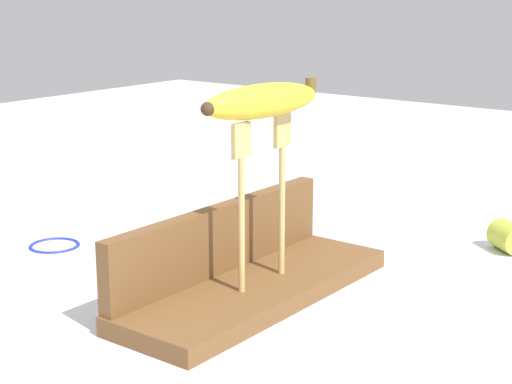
{
  "coord_description": "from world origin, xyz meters",
  "views": [
    {
      "loc": [
        -0.69,
        -0.53,
        0.34
      ],
      "look_at": [
        0.0,
        0.0,
        0.12
      ],
      "focal_mm": 58.77,
      "sensor_mm": 36.0,
      "label": 1
    }
  ],
  "objects_px": {
    "banana_chunk_near": "(508,237)",
    "banana_raised_center": "(262,101)",
    "fork_stand_center": "(262,186)",
    "wire_coil": "(54,244)"
  },
  "relations": [
    {
      "from": "banana_chunk_near",
      "to": "banana_raised_center",
      "type": "bearing_deg",
      "value": 155.79
    },
    {
      "from": "banana_chunk_near",
      "to": "wire_coil",
      "type": "bearing_deg",
      "value": 125.65
    },
    {
      "from": "fork_stand_center",
      "to": "banana_raised_center",
      "type": "xyz_separation_m",
      "value": [
        -0.0,
        0.0,
        0.09
      ]
    },
    {
      "from": "banana_raised_center",
      "to": "banana_chunk_near",
      "type": "distance_m",
      "value": 0.41
    },
    {
      "from": "banana_chunk_near",
      "to": "wire_coil",
      "type": "distance_m",
      "value": 0.59
    },
    {
      "from": "fork_stand_center",
      "to": "wire_coil",
      "type": "xyz_separation_m",
      "value": [
        -0.01,
        0.33,
        -0.13
      ]
    },
    {
      "from": "banana_raised_center",
      "to": "wire_coil",
      "type": "bearing_deg",
      "value": 92.57
    },
    {
      "from": "banana_raised_center",
      "to": "banana_chunk_near",
      "type": "relative_size",
      "value": 2.84
    },
    {
      "from": "banana_chunk_near",
      "to": "wire_coil",
      "type": "relative_size",
      "value": 0.88
    },
    {
      "from": "banana_raised_center",
      "to": "banana_chunk_near",
      "type": "xyz_separation_m",
      "value": [
        0.33,
        -0.15,
        -0.2
      ]
    }
  ]
}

